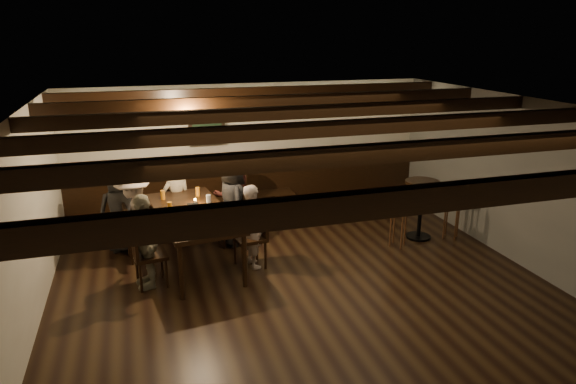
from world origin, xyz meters
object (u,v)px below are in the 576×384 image
object	(u,v)px
person_bench_centre	(177,202)
chair_right_far	(251,248)
person_bench_left	(120,210)
bar_stool_right	(452,217)
dining_table	(193,215)
bar_stool_left	(398,224)
chair_left_far	(150,266)
chair_right_near	(232,228)
person_right_far	(253,226)
chair_left_near	(139,243)
person_left_far	(145,241)
person_bench_right	(233,195)
person_right_near	(233,202)
high_top_table	(421,201)
person_left_near	(135,217)

from	to	relation	value
person_bench_centre	chair_right_far	bearing A→B (deg)	115.63
person_bench_left	person_bench_centre	xyz separation A→B (m)	(0.87, 0.26, -0.03)
person_bench_centre	bar_stool_right	distance (m)	4.49
dining_table	person_bench_centre	size ratio (longest dim) A/B	1.81
person_bench_centre	bar_stool_left	world-z (taller)	person_bench_centre
chair_left_far	bar_stool_left	bearing A→B (deg)	86.01
chair_right_near	person_right_far	bearing A→B (deg)	-177.96
chair_left_near	chair_left_far	xyz separation A→B (m)	(0.11, -0.89, 0.02)
chair_right_far	person_left_far	bearing A→B (deg)	90.00
dining_table	bar_stool_right	distance (m)	4.18
person_bench_right	person_right_near	size ratio (longest dim) A/B	0.97
person_left_far	bar_stool_right	world-z (taller)	person_left_far
high_top_table	dining_table	bearing A→B (deg)	178.33
chair_right_far	person_left_far	distance (m)	1.51
person_left_far	high_top_table	bearing A→B (deg)	88.35
chair_right_far	person_bench_left	bearing A→B (deg)	50.19
person_bench_left	bar_stool_left	world-z (taller)	person_bench_left
person_bench_left	person_left_near	bearing A→B (deg)	108.43
person_bench_right	high_top_table	distance (m)	3.08
person_bench_left	person_bench_right	bearing A→B (deg)	180.00
dining_table	chair_right_far	distance (m)	0.96
chair_left_near	person_right_far	size ratio (longest dim) A/B	0.69
person_bench_right	chair_left_far	bearing A→B (deg)	39.82
dining_table	chair_right_far	bearing A→B (deg)	-32.02
person_right_near	high_top_table	distance (m)	3.04
person_bench_centre	person_right_near	world-z (taller)	person_right_near
chair_left_far	person_bench_centre	world-z (taller)	person_bench_centre
person_left_near	bar_stool_left	world-z (taller)	person_left_near
person_bench_centre	high_top_table	size ratio (longest dim) A/B	1.28
chair_right_near	person_left_far	world-z (taller)	person_left_far
person_bench_left	person_left_far	bearing A→B (deg)	96.34
chair_left_near	bar_stool_left	world-z (taller)	bar_stool_left
person_left_near	high_top_table	xyz separation A→B (m)	(4.45, -0.46, -0.03)
person_right_near	bar_stool_right	bearing A→B (deg)	-110.47
person_bench_centre	bar_stool_right	world-z (taller)	person_bench_centre
chair_left_far	bar_stool_left	xyz separation A→B (m)	(3.81, 0.23, 0.09)
chair_left_far	person_bench_centre	size ratio (longest dim) A/B	0.72
person_bench_right	bar_stool_right	distance (m)	3.62
person_bench_right	person_left_far	xyz separation A→B (m)	(-1.46, -1.55, -0.03)
person_bench_centre	person_left_near	world-z (taller)	person_left_near
person_bench_centre	person_bench_right	bearing A→B (deg)	170.54
chair_right_far	person_right_near	xyz separation A→B (m)	(-0.09, 0.90, 0.41)
person_bench_left	person_bench_centre	world-z (taller)	person_bench_left
person_left_far	chair_right_near	bearing A→B (deg)	121.51
chair_right_far	person_bench_centre	bearing A→B (deg)	25.63
person_right_far	bar_stool_right	xyz separation A→B (m)	(3.35, 0.09, -0.25)
chair_right_far	person_bench_left	xyz separation A→B (m)	(-1.78, 1.13, 0.38)
person_bench_right	bar_stool_right	xyz separation A→B (m)	(3.38, -1.27, -0.30)
chair_left_far	chair_right_far	world-z (taller)	chair_right_far
person_right_far	high_top_table	distance (m)	2.86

